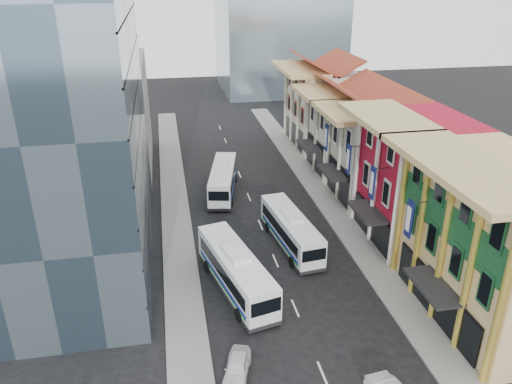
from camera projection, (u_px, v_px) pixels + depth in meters
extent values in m
cube|color=slate|center=(339.00, 217.00, 52.76)|extent=(3.00, 90.00, 0.15)
cube|color=slate|center=(177.00, 232.00, 49.90)|extent=(3.00, 90.00, 0.15)
cube|color=#D4B67A|center=(496.00, 243.00, 36.02)|extent=(8.00, 14.00, 12.00)
cube|color=maroon|center=(417.00, 180.00, 46.78)|extent=(8.00, 10.00, 12.00)
cube|color=beige|center=(376.00, 156.00, 55.70)|extent=(8.00, 9.00, 10.00)
cube|color=beige|center=(348.00, 132.00, 63.77)|extent=(8.00, 9.00, 10.00)
cube|color=beige|center=(323.00, 108.00, 72.97)|extent=(8.00, 12.00, 11.00)
cube|color=#435A6B|center=(59.00, 94.00, 39.66)|extent=(12.00, 26.00, 30.00)
cube|color=gray|center=(108.00, 115.00, 63.72)|extent=(10.00, 18.00, 14.00)
imported|color=white|center=(237.00, 368.00, 32.15)|extent=(2.60, 4.07, 1.28)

